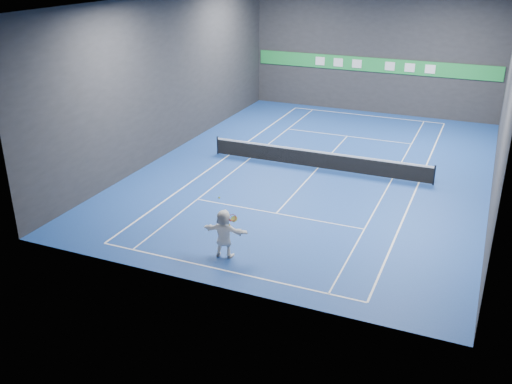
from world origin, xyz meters
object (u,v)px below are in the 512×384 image
at_px(player, 224,233).
at_px(tennis_net, 318,159).
at_px(tennis_ball, 219,198).
at_px(tennis_racket, 232,219).

xyz_separation_m(player, tennis_net, (0.46, 10.88, -0.45)).
distance_m(player, tennis_ball, 1.45).
bearing_deg(player, tennis_racket, -177.50).
distance_m(player, tennis_net, 10.90).
relative_size(tennis_net, tennis_racket, 19.06).
bearing_deg(player, tennis_ball, -34.42).
bearing_deg(tennis_net, tennis_ball, -93.72).
bearing_deg(tennis_ball, player, -28.97).
height_order(tennis_ball, tennis_racket, tennis_ball).
distance_m(tennis_net, tennis_racket, 10.89).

